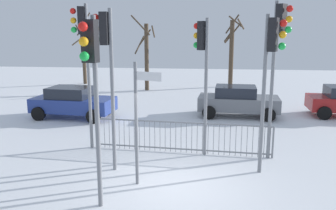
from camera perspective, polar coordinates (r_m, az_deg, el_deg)
ground_plane at (r=9.72m, az=0.88°, el=-12.89°), size 60.00×60.00×0.00m
traffic_light_mid_left at (r=11.41m, az=17.35°, el=9.06°), size 0.49×0.44×4.95m
traffic_light_rear_left at (r=10.15m, az=16.21°, el=7.08°), size 0.54×0.38×4.51m
traffic_light_foreground_left at (r=12.37m, az=-13.48°, el=9.44°), size 0.55×0.37×4.95m
traffic_light_mid_right at (r=7.83m, az=-12.16°, el=5.42°), size 0.36×0.56×4.40m
traffic_light_foreground_right at (r=11.47m, az=5.64°, el=7.82°), size 0.49×0.44×4.47m
traffic_light_rear_right at (r=10.18m, az=-9.88°, el=8.05°), size 0.57×0.33×4.68m
direction_sign_post at (r=9.25m, az=-4.83°, el=-2.11°), size 0.75×0.32×3.30m
pedestrian_guard_railing at (r=12.04m, az=2.12°, el=-5.13°), size 6.06×0.50×1.07m
car_blue_trailing at (r=17.42m, az=-15.07°, el=0.50°), size 3.94×2.21×1.47m
car_grey_near at (r=17.42m, az=11.13°, el=0.69°), size 3.90×2.13×1.47m
bare_tree_left at (r=24.61m, az=-3.52°, el=8.14°), size 1.52×1.78×5.10m
bare_tree_centre at (r=26.64m, az=10.20°, el=8.71°), size 1.50×1.51×5.26m
bare_tree_right at (r=28.37m, az=-13.38°, el=8.83°), size 1.90×1.57×5.46m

